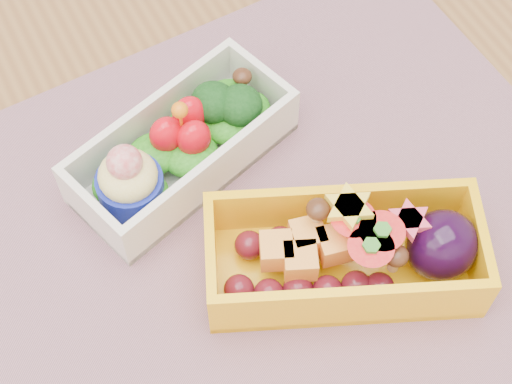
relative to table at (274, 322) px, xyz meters
name	(u,v)px	position (x,y,z in m)	size (l,w,h in m)	color
table	(274,322)	(0.00, 0.00, 0.00)	(1.20, 0.80, 0.75)	brown
placemat	(250,229)	(0.00, 0.04, 0.10)	(0.49, 0.38, 0.00)	gray
bento_white	(181,147)	(-0.02, 0.11, 0.13)	(0.18, 0.12, 0.07)	silver
bento_yellow	(351,254)	(0.04, -0.03, 0.13)	(0.20, 0.15, 0.06)	#FFB70D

